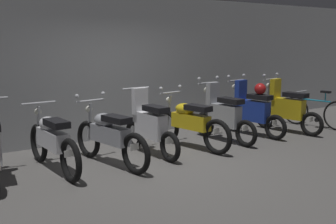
# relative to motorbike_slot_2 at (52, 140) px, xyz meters

# --- Properties ---
(ground_plane) EXTENTS (80.00, 80.00, 0.00)m
(ground_plane) POSITION_rel_motorbike_slot_2_xyz_m (1.76, -0.63, -0.49)
(ground_plane) COLOR #565451
(back_wall) EXTENTS (16.00, 0.30, 2.97)m
(back_wall) POSITION_rel_motorbike_slot_2_xyz_m (1.76, 1.68, 0.99)
(back_wall) COLOR #9EA0A3
(back_wall) RESTS_ON ground
(motorbike_slot_2) EXTENTS (0.56, 1.95, 1.03)m
(motorbike_slot_2) POSITION_rel_motorbike_slot_2_xyz_m (0.00, 0.00, 0.00)
(motorbike_slot_2) COLOR black
(motorbike_slot_2) RESTS_ON ground
(motorbike_slot_3) EXTENTS (0.59, 1.94, 1.15)m
(motorbike_slot_3) POSITION_rel_motorbike_slot_2_xyz_m (0.87, -0.21, 0.00)
(motorbike_slot_3) COLOR black
(motorbike_slot_3) RESTS_ON ground
(motorbike_slot_4) EXTENTS (0.56, 1.68, 1.18)m
(motorbike_slot_4) POSITION_rel_motorbike_slot_2_xyz_m (1.76, -0.02, 0.03)
(motorbike_slot_4) COLOR black
(motorbike_slot_4) RESTS_ON ground
(motorbike_slot_5) EXTENTS (0.59, 1.94, 1.15)m
(motorbike_slot_5) POSITION_rel_motorbike_slot_2_xyz_m (2.63, -0.05, 0.00)
(motorbike_slot_5) COLOR black
(motorbike_slot_5) RESTS_ON ground
(motorbike_slot_6) EXTENTS (0.59, 1.68, 1.29)m
(motorbike_slot_6) POSITION_rel_motorbike_slot_2_xyz_m (3.51, -0.00, 0.04)
(motorbike_slot_6) COLOR black
(motorbike_slot_6) RESTS_ON ground
(motorbike_slot_7) EXTENTS (0.59, 1.68, 1.29)m
(motorbike_slot_7) POSITION_rel_motorbike_slot_2_xyz_m (4.39, 0.05, 0.08)
(motorbike_slot_7) COLOR black
(motorbike_slot_7) RESTS_ON ground
(motorbike_slot_8) EXTENTS (0.58, 1.67, 1.29)m
(motorbike_slot_8) POSITION_rel_motorbike_slot_2_xyz_m (5.26, -0.14, 0.04)
(motorbike_slot_8) COLOR black
(motorbike_slot_8) RESTS_ON ground
(bicycle) EXTENTS (0.50, 1.71, 0.89)m
(bicycle) POSITION_rel_motorbike_slot_2_xyz_m (6.24, -0.19, -0.13)
(bicycle) COLOR black
(bicycle) RESTS_ON ground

